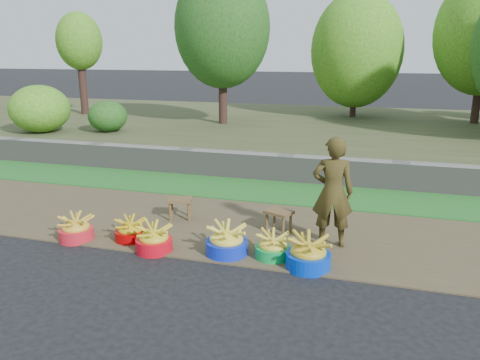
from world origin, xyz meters
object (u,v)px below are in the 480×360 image
(basin_c, at_px, (154,240))
(stool_left, at_px, (180,203))
(vendor_woman, at_px, (333,192))
(basin_a, at_px, (76,229))
(stool_right, at_px, (279,215))
(basin_d, at_px, (227,242))
(basin_b, at_px, (131,231))
(basin_e, at_px, (273,247))
(basin_f, at_px, (308,254))

(basin_c, height_order, stool_left, basin_c)
(basin_c, distance_m, stool_left, 1.24)
(vendor_woman, bearing_deg, basin_a, 5.22)
(stool_right, bearing_deg, basin_d, -117.81)
(basin_d, bearing_deg, basin_c, -170.48)
(basin_d, height_order, stool_left, basin_d)
(basin_b, height_order, basin_e, basin_e)
(basin_e, bearing_deg, basin_c, -171.74)
(basin_a, relative_size, stool_right, 1.07)
(basin_f, relative_size, stool_right, 1.22)
(basin_f, xyz_separation_m, stool_left, (-2.20, 1.15, 0.10))
(stool_left, bearing_deg, vendor_woman, -9.11)
(basin_a, xyz_separation_m, stool_right, (2.70, 1.06, 0.12))
(stool_right, bearing_deg, vendor_woman, -18.71)
(basin_d, distance_m, vendor_woman, 1.56)
(basin_e, height_order, vendor_woman, vendor_woman)
(basin_b, height_order, stool_left, stool_left)
(basin_a, distance_m, stool_left, 1.61)
(basin_a, xyz_separation_m, stool_left, (1.08, 1.18, 0.12))
(basin_a, xyz_separation_m, basin_e, (2.81, 0.18, -0.01))
(basin_d, height_order, basin_e, basin_d)
(basin_a, height_order, basin_f, basin_f)
(basin_a, distance_m, basin_f, 3.29)
(basin_d, distance_m, stool_left, 1.55)
(stool_left, relative_size, vendor_woman, 0.30)
(basin_f, height_order, vendor_woman, vendor_woman)
(stool_right, bearing_deg, basin_a, -158.55)
(stool_left, xyz_separation_m, vendor_woman, (2.39, -0.38, 0.49))
(basin_e, relative_size, stool_right, 1.02)
(vendor_woman, bearing_deg, basin_e, 34.73)
(basin_b, bearing_deg, basin_d, -2.71)
(stool_left, bearing_deg, basin_d, -43.49)
(basin_e, height_order, stool_left, stool_left)
(basin_b, bearing_deg, stool_right, 24.24)
(basin_c, bearing_deg, stool_left, 97.14)
(basin_e, bearing_deg, basin_d, -173.77)
(basin_b, relative_size, stool_right, 0.98)
(basin_a, height_order, basin_e, basin_a)
(stool_right, relative_size, vendor_woman, 0.30)
(basin_d, relative_size, basin_e, 1.19)
(basin_d, bearing_deg, basin_a, -176.91)
(vendor_woman, bearing_deg, basin_b, 4.96)
(basin_c, xyz_separation_m, stool_left, (-0.15, 1.22, 0.12))
(basin_c, xyz_separation_m, stool_right, (1.46, 1.10, 0.12))
(basin_e, bearing_deg, basin_a, -176.23)
(basin_d, bearing_deg, basin_f, -4.88)
(basin_c, xyz_separation_m, basin_f, (2.05, 0.07, 0.02))
(basin_a, relative_size, basin_e, 1.05)
(basin_c, bearing_deg, basin_e, 8.26)
(basin_c, height_order, stool_right, basin_c)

